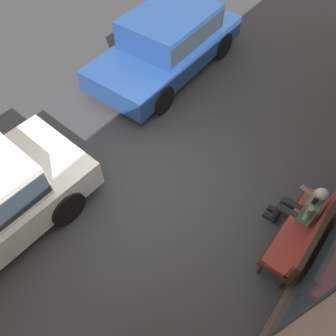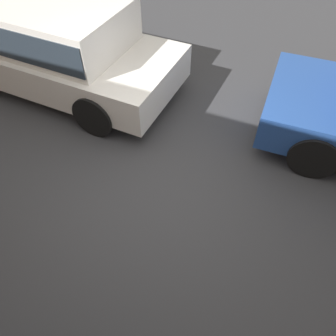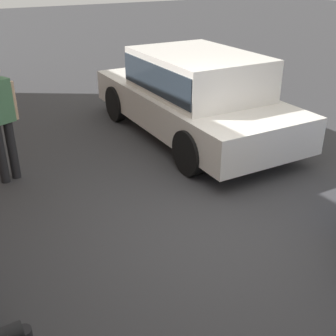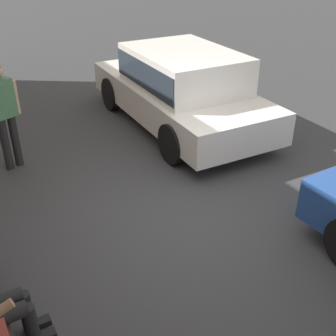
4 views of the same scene
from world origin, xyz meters
name	(u,v)px [view 2 (image 2 of 4)]	position (x,y,z in m)	size (l,w,h in m)	color
ground_plane	(161,185)	(0.00, 0.00, 0.00)	(60.00, 60.00, 0.00)	#38383A
parked_car_mid	(55,43)	(2.66, -1.53, 0.83)	(4.52, 2.10, 1.52)	white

